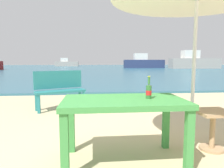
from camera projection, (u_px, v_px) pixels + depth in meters
ground_plane at (149, 162)px, 2.44m from camera, size 120.00×120.00×0.00m
sea_water at (96, 68)px, 32.11m from camera, size 120.00×50.00×0.08m
picnic_table_green at (124, 108)px, 2.39m from camera, size 1.40×0.80×0.76m
beer_bottle_amber at (149, 91)px, 2.40m from camera, size 0.07×0.07×0.26m
side_table_wood at (213, 124)px, 2.76m from camera, size 0.44×0.44×0.54m
bench_teal_center at (60, 87)px, 5.11m from camera, size 1.24×0.83×0.95m
swimmer_person at (54, 79)px, 10.96m from camera, size 0.34×0.34×0.41m
boat_fishing_trawler at (66, 63)px, 41.89m from camera, size 4.64×1.26×1.69m
boat_cargo_ship at (143, 63)px, 32.14m from camera, size 6.18×1.69×2.25m
boat_barge at (194, 62)px, 30.08m from camera, size 7.20×1.96×2.62m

